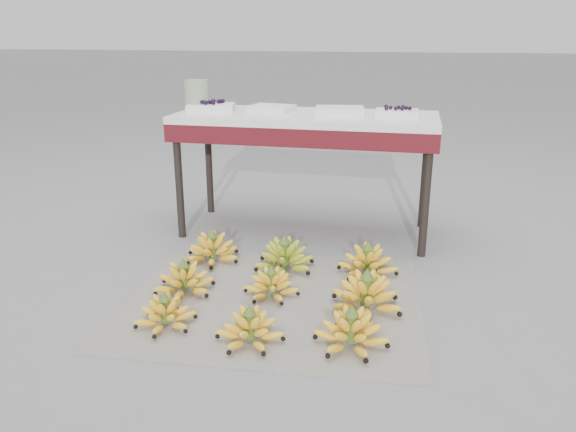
% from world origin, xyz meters
% --- Properties ---
extents(ground, '(60.00, 60.00, 0.00)m').
position_xyz_m(ground, '(0.00, 0.00, 0.00)').
color(ground, gray).
rests_on(ground, ground).
extents(newspaper_mat, '(1.32, 1.13, 0.01)m').
position_xyz_m(newspaper_mat, '(-0.02, 0.03, 0.00)').
color(newspaper_mat, beige).
rests_on(newspaper_mat, ground).
extents(bunch_front_left, '(0.28, 0.28, 0.14)m').
position_xyz_m(bunch_front_left, '(-0.37, -0.27, 0.06)').
color(bunch_front_left, yellow).
rests_on(bunch_front_left, newspaper_mat).
extents(bunch_front_center, '(0.25, 0.25, 0.15)m').
position_xyz_m(bunch_front_center, '(-0.02, -0.32, 0.06)').
color(bunch_front_center, yellow).
rests_on(bunch_front_center, newspaper_mat).
extents(bunch_front_right, '(0.28, 0.28, 0.16)m').
position_xyz_m(bunch_front_right, '(0.35, -0.26, 0.06)').
color(bunch_front_right, yellow).
rests_on(bunch_front_right, newspaper_mat).
extents(bunch_mid_left, '(0.34, 0.34, 0.16)m').
position_xyz_m(bunch_mid_left, '(-0.41, 0.02, 0.06)').
color(bunch_mid_left, yellow).
rests_on(bunch_mid_left, newspaper_mat).
extents(bunch_mid_center, '(0.28, 0.28, 0.14)m').
position_xyz_m(bunch_mid_center, '(-0.03, 0.07, 0.05)').
color(bunch_mid_center, yellow).
rests_on(bunch_mid_center, newspaper_mat).
extents(bunch_mid_right, '(0.35, 0.35, 0.18)m').
position_xyz_m(bunch_mid_right, '(0.38, 0.03, 0.07)').
color(bunch_mid_right, yellow).
rests_on(bunch_mid_right, newspaper_mat).
extents(bunch_back_left, '(0.36, 0.36, 0.17)m').
position_xyz_m(bunch_back_left, '(-0.41, 0.39, 0.06)').
color(bunch_back_left, yellow).
rests_on(bunch_back_left, newspaper_mat).
extents(bunch_back_center, '(0.38, 0.38, 0.18)m').
position_xyz_m(bunch_back_center, '(-0.04, 0.36, 0.07)').
color(bunch_back_center, olive).
rests_on(bunch_back_center, newspaper_mat).
extents(bunch_back_right, '(0.36, 0.36, 0.17)m').
position_xyz_m(bunch_back_right, '(0.36, 0.39, 0.06)').
color(bunch_back_right, yellow).
rests_on(bunch_back_right, newspaper_mat).
extents(vendor_table, '(1.41, 0.56, 0.67)m').
position_xyz_m(vendor_table, '(-0.05, 0.93, 0.60)').
color(vendor_table, black).
rests_on(vendor_table, ground).
extents(tray_far_left, '(0.29, 0.23, 0.06)m').
position_xyz_m(tray_far_left, '(-0.58, 0.91, 0.70)').
color(tray_far_left, silver).
rests_on(tray_far_left, vendor_table).
extents(tray_left, '(0.26, 0.21, 0.04)m').
position_xyz_m(tray_left, '(-0.25, 0.96, 0.69)').
color(tray_left, silver).
rests_on(tray_left, vendor_table).
extents(tray_right, '(0.28, 0.22, 0.04)m').
position_xyz_m(tray_right, '(0.13, 0.93, 0.70)').
color(tray_right, silver).
rests_on(tray_right, vendor_table).
extents(tray_far_right, '(0.22, 0.16, 0.06)m').
position_xyz_m(tray_far_right, '(0.43, 0.93, 0.69)').
color(tray_far_right, silver).
rests_on(tray_far_right, vendor_table).
extents(glass_jar, '(0.18, 0.18, 0.17)m').
position_xyz_m(glass_jar, '(-0.67, 0.93, 0.76)').
color(glass_jar, beige).
rests_on(glass_jar, vendor_table).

